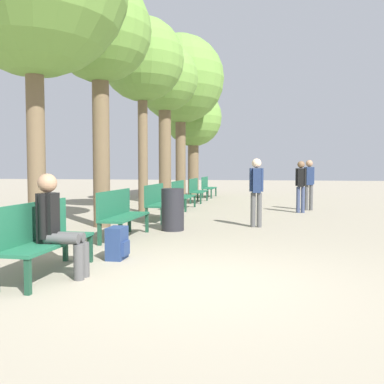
{
  "coord_description": "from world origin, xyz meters",
  "views": [
    {
      "loc": [
        0.87,
        -4.89,
        1.36
      ],
      "look_at": [
        -1.09,
        5.79,
        0.73
      ],
      "focal_mm": 40.0,
      "sensor_mm": 36.0,
      "label": 1
    }
  ],
  "objects_px": {
    "bench_row_2": "(159,200)",
    "bench_row_5": "(207,186)",
    "bench_row_0": "(42,234)",
    "pedestrian_mid": "(309,182)",
    "tree_row_1": "(100,35)",
    "pedestrian_near": "(301,183)",
    "tree_row_2": "(142,61)",
    "backpack": "(117,243)",
    "tree_row_3": "(165,81)",
    "bench_row_3": "(181,193)",
    "tree_row_4": "(180,80)",
    "bench_row_4": "(197,189)",
    "tree_row_5": "(193,119)",
    "trash_bin": "(173,209)",
    "person_seated": "(57,223)",
    "bench_row_1": "(120,211)",
    "pedestrian_far": "(256,188)"
  },
  "relations": [
    {
      "from": "bench_row_2",
      "to": "bench_row_5",
      "type": "distance_m",
      "value": 8.59
    },
    {
      "from": "bench_row_0",
      "to": "pedestrian_mid",
      "type": "distance_m",
      "value": 9.87
    },
    {
      "from": "bench_row_0",
      "to": "bench_row_5",
      "type": "bearing_deg",
      "value": 90.0
    },
    {
      "from": "tree_row_1",
      "to": "pedestrian_near",
      "type": "height_order",
      "value": "tree_row_1"
    },
    {
      "from": "tree_row_2",
      "to": "bench_row_2",
      "type": "bearing_deg",
      "value": -61.95
    },
    {
      "from": "bench_row_0",
      "to": "backpack",
      "type": "xyz_separation_m",
      "value": [
        0.6,
        1.07,
        -0.28
      ]
    },
    {
      "from": "tree_row_3",
      "to": "pedestrian_near",
      "type": "height_order",
      "value": "tree_row_3"
    },
    {
      "from": "bench_row_3",
      "to": "tree_row_4",
      "type": "distance_m",
      "value": 6.42
    },
    {
      "from": "bench_row_4",
      "to": "tree_row_3",
      "type": "xyz_separation_m",
      "value": [
        -0.97,
        -1.18,
        3.93
      ]
    },
    {
      "from": "tree_row_5",
      "to": "trash_bin",
      "type": "relative_size",
      "value": 5.77
    },
    {
      "from": "bench_row_2",
      "to": "tree_row_1",
      "type": "bearing_deg",
      "value": -124.34
    },
    {
      "from": "tree_row_5",
      "to": "trash_bin",
      "type": "bearing_deg",
      "value": -81.83
    },
    {
      "from": "tree_row_3",
      "to": "person_seated",
      "type": "bearing_deg",
      "value": -83.34
    },
    {
      "from": "tree_row_1",
      "to": "tree_row_5",
      "type": "height_order",
      "value": "tree_row_1"
    },
    {
      "from": "tree_row_2",
      "to": "backpack",
      "type": "xyz_separation_m",
      "value": [
        1.57,
        -6.47,
        -4.29
      ]
    },
    {
      "from": "bench_row_0",
      "to": "tree_row_2",
      "type": "distance_m",
      "value": 8.59
    },
    {
      "from": "tree_row_2",
      "to": "tree_row_4",
      "type": "relative_size",
      "value": 0.84
    },
    {
      "from": "tree_row_3",
      "to": "tree_row_5",
      "type": "relative_size",
      "value": 1.11
    },
    {
      "from": "bench_row_3",
      "to": "tree_row_2",
      "type": "distance_m",
      "value": 4.25
    },
    {
      "from": "bench_row_1",
      "to": "tree_row_2",
      "type": "xyz_separation_m",
      "value": [
        -0.97,
        4.68,
        4.0
      ]
    },
    {
      "from": "bench_row_2",
      "to": "pedestrian_mid",
      "type": "height_order",
      "value": "pedestrian_mid"
    },
    {
      "from": "backpack",
      "to": "person_seated",
      "type": "bearing_deg",
      "value": -107.85
    },
    {
      "from": "bench_row_1",
      "to": "backpack",
      "type": "relative_size",
      "value": 3.53
    },
    {
      "from": "bench_row_3",
      "to": "tree_row_1",
      "type": "bearing_deg",
      "value": -102.73
    },
    {
      "from": "tree_row_3",
      "to": "pedestrian_far",
      "type": "relative_size",
      "value": 3.72
    },
    {
      "from": "pedestrian_mid",
      "to": "bench_row_0",
      "type": "bearing_deg",
      "value": -114.08
    },
    {
      "from": "tree_row_1",
      "to": "backpack",
      "type": "height_order",
      "value": "tree_row_1"
    },
    {
      "from": "bench_row_4",
      "to": "trash_bin",
      "type": "bearing_deg",
      "value": -84.14
    },
    {
      "from": "bench_row_5",
      "to": "tree_row_2",
      "type": "relative_size",
      "value": 0.29
    },
    {
      "from": "tree_row_1",
      "to": "person_seated",
      "type": "relative_size",
      "value": 4.35
    },
    {
      "from": "bench_row_3",
      "to": "bench_row_4",
      "type": "relative_size",
      "value": 1.0
    },
    {
      "from": "bench_row_4",
      "to": "trash_bin",
      "type": "relative_size",
      "value": 1.87
    },
    {
      "from": "bench_row_3",
      "to": "person_seated",
      "type": "xyz_separation_m",
      "value": [
        0.24,
        -8.64,
        0.16
      ]
    },
    {
      "from": "tree_row_2",
      "to": "tree_row_5",
      "type": "distance_m",
      "value": 8.57
    },
    {
      "from": "pedestrian_mid",
      "to": "bench_row_5",
      "type": "bearing_deg",
      "value": 127.18
    },
    {
      "from": "tree_row_3",
      "to": "pedestrian_near",
      "type": "xyz_separation_m",
      "value": [
        4.68,
        -2.08,
        -3.56
      ]
    },
    {
      "from": "bench_row_0",
      "to": "bench_row_2",
      "type": "distance_m",
      "value": 5.73
    },
    {
      "from": "bench_row_0",
      "to": "tree_row_5",
      "type": "relative_size",
      "value": 0.32
    },
    {
      "from": "bench_row_4",
      "to": "bench_row_5",
      "type": "distance_m",
      "value": 2.86
    },
    {
      "from": "bench_row_4",
      "to": "tree_row_3",
      "type": "distance_m",
      "value": 4.22
    },
    {
      "from": "tree_row_3",
      "to": "tree_row_4",
      "type": "bearing_deg",
      "value": 90.0
    },
    {
      "from": "tree_row_5",
      "to": "backpack",
      "type": "relative_size",
      "value": 10.92
    },
    {
      "from": "bench_row_4",
      "to": "tree_row_4",
      "type": "xyz_separation_m",
      "value": [
        -0.97,
        1.58,
        4.53
      ]
    },
    {
      "from": "tree_row_2",
      "to": "pedestrian_far",
      "type": "distance_m",
      "value": 5.7
    },
    {
      "from": "tree_row_5",
      "to": "pedestrian_mid",
      "type": "distance_m",
      "value": 9.1
    },
    {
      "from": "bench_row_2",
      "to": "person_seated",
      "type": "relative_size",
      "value": 1.32
    },
    {
      "from": "bench_row_0",
      "to": "bench_row_3",
      "type": "xyz_separation_m",
      "value": [
        0.0,
        8.59,
        0.0
      ]
    },
    {
      "from": "bench_row_5",
      "to": "tree_row_2",
      "type": "bearing_deg",
      "value": -98.12
    },
    {
      "from": "tree_row_2",
      "to": "bench_row_0",
      "type": "bearing_deg",
      "value": -82.7
    },
    {
      "from": "bench_row_5",
      "to": "trash_bin",
      "type": "relative_size",
      "value": 1.87
    }
  ]
}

